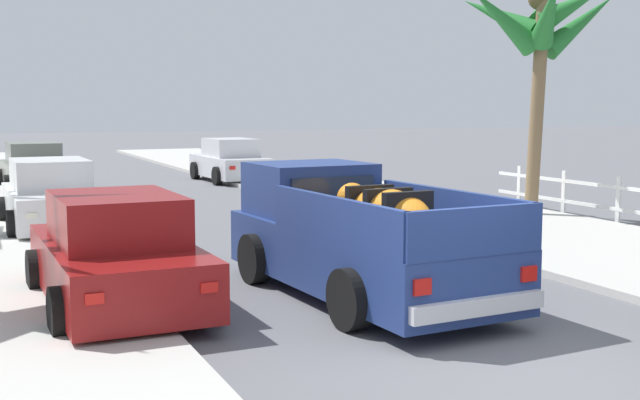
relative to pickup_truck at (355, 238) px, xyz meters
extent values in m
plane|color=slate|center=(0.17, -3.62, -0.81)|extent=(160.00, 160.00, 0.00)
cube|color=beige|center=(5.71, 8.38, -0.75)|extent=(4.95, 60.00, 0.12)
cube|color=silver|center=(-4.29, 8.38, -0.76)|extent=(0.16, 60.00, 0.10)
cube|color=silver|center=(4.63, 8.38, -0.76)|extent=(0.16, 60.00, 0.10)
cube|color=navy|center=(0.01, -0.18, -0.21)|extent=(2.25, 5.21, 0.80)
cube|color=navy|center=(-0.09, 1.42, 0.59)|extent=(1.81, 1.61, 0.80)
cube|color=#283342|center=(-0.04, 0.66, 0.61)|extent=(1.38, 0.15, 0.44)
cube|color=#283342|center=(-0.14, 2.17, 0.61)|extent=(1.46, 0.15, 0.48)
cube|color=navy|center=(-0.84, -1.10, 0.47)|extent=(0.31, 3.30, 0.56)
cube|color=navy|center=(0.98, -0.98, 0.47)|extent=(0.31, 3.30, 0.56)
cube|color=navy|center=(0.17, -2.69, 0.47)|extent=(1.88, 0.22, 0.56)
cube|color=silver|center=(0.18, -2.78, -0.37)|extent=(1.83, 0.24, 0.20)
cylinder|color=black|center=(-1.06, 1.28, -0.43)|extent=(0.31, 0.78, 0.76)
cylinder|color=black|center=(0.89, 1.41, -0.43)|extent=(0.31, 0.78, 0.76)
cylinder|color=black|center=(-0.88, -1.64, -0.43)|extent=(0.31, 0.78, 0.76)
cylinder|color=black|center=(1.08, -1.52, -0.43)|extent=(0.31, 0.78, 0.76)
cube|color=red|center=(-0.57, -2.79, -0.07)|extent=(0.22, 0.05, 0.18)
cube|color=red|center=(0.93, -2.70, -0.07)|extent=(0.22, 0.05, 0.18)
ellipsoid|color=orange|center=(0.06, -0.87, 0.49)|extent=(0.81, 1.74, 0.60)
sphere|color=orange|center=(-0.01, 0.08, 0.57)|extent=(0.44, 0.44, 0.44)
cube|color=black|center=(0.09, -1.33, 0.49)|extent=(0.72, 0.17, 0.61)
cube|color=black|center=(0.06, -0.87, 0.49)|extent=(0.72, 0.17, 0.61)
cube|color=black|center=(0.03, -0.40, 0.49)|extent=(0.72, 0.17, 0.61)
cube|color=silver|center=(-3.33, 8.12, -0.28)|extent=(1.84, 4.23, 0.72)
cube|color=silver|center=(-3.34, 8.22, 0.40)|extent=(1.56, 2.13, 0.64)
cube|color=#283342|center=(-3.32, 7.25, 0.38)|extent=(1.37, 0.11, 0.52)
cube|color=#283342|center=(-3.36, 9.19, 0.38)|extent=(1.34, 0.11, 0.50)
cylinder|color=black|center=(-2.41, 6.83, -0.49)|extent=(0.23, 0.64, 0.64)
cylinder|color=black|center=(-4.21, 6.80, -0.49)|extent=(0.23, 0.64, 0.64)
cylinder|color=black|center=(-2.46, 9.44, -0.49)|extent=(0.23, 0.64, 0.64)
cylinder|color=black|center=(-4.26, 9.40, -0.49)|extent=(0.23, 0.64, 0.64)
cube|color=red|center=(-2.74, 10.24, -0.17)|extent=(0.20, 0.04, 0.12)
cube|color=white|center=(-2.68, 6.02, -0.21)|extent=(0.20, 0.04, 0.10)
cube|color=red|center=(-4.01, 10.22, -0.17)|extent=(0.20, 0.04, 0.12)
cube|color=white|center=(-3.91, 6.00, -0.21)|extent=(0.20, 0.04, 0.10)
cube|color=silver|center=(3.71, 17.68, -0.28)|extent=(1.88, 4.25, 0.72)
cube|color=silver|center=(3.71, 17.58, 0.40)|extent=(1.58, 2.14, 0.64)
cube|color=#283342|center=(3.68, 18.55, 0.38)|extent=(1.37, 0.12, 0.52)
cube|color=#283342|center=(3.74, 16.61, 0.38)|extent=(1.34, 0.12, 0.50)
cylinder|color=black|center=(2.77, 18.96, -0.49)|extent=(0.24, 0.65, 0.64)
cylinder|color=black|center=(4.57, 19.01, -0.49)|extent=(0.24, 0.65, 0.64)
cylinder|color=black|center=(2.84, 16.35, -0.49)|extent=(0.24, 0.65, 0.64)
cylinder|color=black|center=(4.65, 16.40, -0.49)|extent=(0.24, 0.65, 0.64)
cube|color=red|center=(3.14, 15.55, -0.17)|extent=(0.20, 0.05, 0.12)
cube|color=white|center=(3.03, 19.77, -0.21)|extent=(0.20, 0.05, 0.10)
cube|color=red|center=(4.40, 15.59, -0.17)|extent=(0.20, 0.05, 0.12)
cube|color=white|center=(4.26, 19.81, -0.21)|extent=(0.20, 0.05, 0.10)
cube|color=maroon|center=(-3.24, 0.62, -0.28)|extent=(1.85, 4.24, 0.72)
cube|color=maroon|center=(-3.24, 0.52, 0.40)|extent=(1.57, 2.13, 0.64)
cube|color=#283342|center=(-3.26, 1.49, 0.38)|extent=(1.37, 0.11, 0.52)
cube|color=#283342|center=(-3.22, -0.45, 0.38)|extent=(1.34, 0.11, 0.50)
cylinder|color=black|center=(-4.17, 1.90, -0.49)|extent=(0.23, 0.64, 0.64)
cylinder|color=black|center=(-2.37, 1.94, -0.49)|extent=(0.23, 0.64, 0.64)
cylinder|color=black|center=(-4.11, -0.70, -0.49)|extent=(0.23, 0.64, 0.64)
cylinder|color=black|center=(-2.31, -0.66, -0.49)|extent=(0.23, 0.64, 0.64)
cube|color=red|center=(-3.83, -1.51, -0.17)|extent=(0.20, 0.04, 0.12)
cube|color=white|center=(-3.90, 2.71, -0.21)|extent=(0.20, 0.04, 0.10)
cube|color=red|center=(-2.56, -1.48, -0.17)|extent=(0.20, 0.04, 0.12)
cube|color=white|center=(-2.67, 2.74, -0.21)|extent=(0.20, 0.04, 0.10)
cube|color=slate|center=(-3.00, 17.06, -0.28)|extent=(1.90, 4.26, 0.72)
cube|color=slate|center=(-3.00, 17.16, 0.40)|extent=(1.59, 2.15, 0.64)
cube|color=#283342|center=(-2.97, 16.19, 0.38)|extent=(1.37, 0.13, 0.52)
cube|color=#283342|center=(-3.04, 18.13, 0.38)|extent=(1.34, 0.13, 0.50)
cylinder|color=black|center=(-2.05, 15.79, -0.49)|extent=(0.24, 0.65, 0.64)
cylinder|color=black|center=(-3.86, 15.73, -0.49)|extent=(0.24, 0.65, 0.64)
cylinder|color=black|center=(-2.14, 18.39, -0.49)|extent=(0.24, 0.65, 0.64)
cylinder|color=black|center=(-3.95, 18.33, -0.49)|extent=(0.24, 0.65, 0.64)
cube|color=red|center=(-2.44, 19.19, -0.17)|extent=(0.20, 0.05, 0.12)
cube|color=white|center=(-2.31, 14.97, -0.21)|extent=(0.20, 0.05, 0.10)
cube|color=red|center=(-3.71, 19.15, -0.17)|extent=(0.20, 0.05, 0.12)
cube|color=white|center=(-3.54, 14.93, -0.21)|extent=(0.20, 0.05, 0.10)
cylinder|color=brown|center=(7.35, 5.24, 1.77)|extent=(0.32, 0.57, 5.19)
cone|color=#23702D|center=(8.40, 5.06, 3.82)|extent=(2.10, 0.89, 1.74)
cone|color=#23702D|center=(7.87, 5.84, 4.13)|extent=(1.53, 1.64, 1.17)
cone|color=#23702D|center=(6.90, 6.19, 4.03)|extent=(1.43, 2.19, 1.38)
cone|color=#23702D|center=(6.32, 5.29, 3.85)|extent=(2.01, 0.67, 1.67)
cone|color=#23702D|center=(6.95, 4.44, 3.91)|extent=(1.28, 1.80, 1.55)
cone|color=#23702D|center=(7.81, 4.67, 4.15)|extent=(1.41, 1.55, 1.13)
cube|color=white|center=(8.52, 3.75, -0.26)|extent=(0.05, 0.12, 1.10)
cube|color=white|center=(8.52, 5.57, -0.26)|extent=(0.05, 0.12, 1.10)
cube|color=white|center=(8.52, 7.33, -0.26)|extent=(0.05, 0.12, 1.10)
camera|label=1|loc=(-5.02, -10.15, 1.86)|focal=45.31mm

